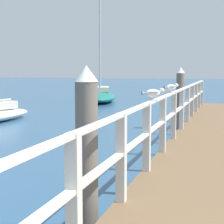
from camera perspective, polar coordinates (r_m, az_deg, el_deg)
pier_railing at (r=10.21m, az=9.72°, el=0.71°), size 0.12×17.23×1.15m
dock_piling_near at (r=4.82m, az=-3.75°, el=-5.98°), size 0.29×0.29×2.17m
dock_piling_far at (r=13.69m, az=10.04°, el=2.02°), size 0.29×0.29×2.17m
seagull_foreground at (r=6.80m, az=6.12°, el=2.85°), size 0.41×0.32×0.21m
seagull_background at (r=8.90m, az=8.75°, el=3.66°), size 0.31×0.41×0.21m
boat_0 at (r=25.08m, az=-1.75°, el=2.48°), size 3.71×6.25×8.12m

